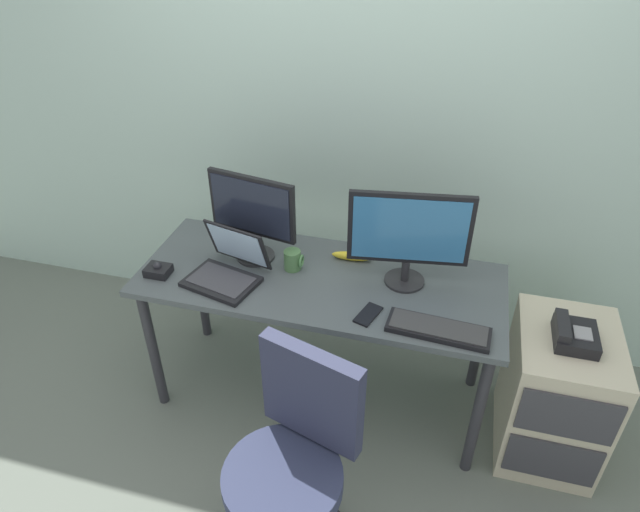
% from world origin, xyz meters
% --- Properties ---
extents(ground_plane, '(8.00, 8.00, 0.00)m').
position_xyz_m(ground_plane, '(0.00, 0.00, 0.00)').
color(ground_plane, slate).
extents(back_wall, '(6.00, 0.10, 2.80)m').
position_xyz_m(back_wall, '(0.00, 0.68, 1.40)').
color(back_wall, '#B2D0C0').
rests_on(back_wall, ground).
extents(desk, '(1.65, 0.65, 0.75)m').
position_xyz_m(desk, '(0.00, 0.00, 0.67)').
color(desk, '#485051').
rests_on(desk, ground).
extents(file_cabinet, '(0.42, 0.53, 0.67)m').
position_xyz_m(file_cabinet, '(1.10, -0.03, 0.33)').
color(file_cabinet, beige).
rests_on(file_cabinet, ground).
extents(desk_phone, '(0.17, 0.20, 0.09)m').
position_xyz_m(desk_phone, '(1.09, -0.05, 0.70)').
color(desk_phone, black).
rests_on(desk_phone, file_cabinet).
extents(office_chair, '(0.52, 0.54, 0.93)m').
position_xyz_m(office_chair, '(0.10, -0.78, 0.42)').
color(office_chair, black).
rests_on(office_chair, ground).
extents(monitor_main, '(0.52, 0.18, 0.44)m').
position_xyz_m(monitor_main, '(0.37, 0.07, 1.00)').
color(monitor_main, '#262628').
rests_on(monitor_main, desk).
extents(monitor_side, '(0.43, 0.18, 0.42)m').
position_xyz_m(monitor_side, '(-0.34, 0.08, 0.99)').
color(monitor_side, '#262628').
rests_on(monitor_side, desk).
extents(keyboard, '(0.42, 0.16, 0.03)m').
position_xyz_m(keyboard, '(0.55, -0.23, 0.76)').
color(keyboard, black).
rests_on(keyboard, desk).
extents(laptop, '(0.37, 0.36, 0.23)m').
position_xyz_m(laptop, '(-0.40, -0.11, 0.80)').
color(laptop, black).
rests_on(laptop, desk).
extents(trackball_mouse, '(0.11, 0.09, 0.07)m').
position_xyz_m(trackball_mouse, '(-0.72, -0.16, 0.77)').
color(trackball_mouse, black).
rests_on(trackball_mouse, desk).
extents(coffee_mug, '(0.09, 0.08, 0.10)m').
position_xyz_m(coffee_mug, '(-0.14, 0.04, 0.80)').
color(coffee_mug, '#4D7B46').
rests_on(coffee_mug, desk).
extents(cell_phone, '(0.11, 0.16, 0.01)m').
position_xyz_m(cell_phone, '(0.26, -0.20, 0.75)').
color(cell_phone, black).
rests_on(cell_phone, desk).
extents(banana, '(0.19, 0.06, 0.04)m').
position_xyz_m(banana, '(0.11, 0.18, 0.77)').
color(banana, yellow).
rests_on(banana, desk).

